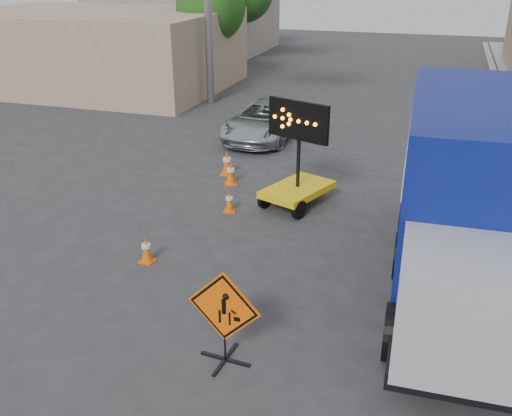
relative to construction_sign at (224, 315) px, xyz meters
The scene contains 12 objects.
ground 1.53m from the construction_sign, behind, with size 100.00×100.00×0.00m, color #2D2D30.
storefront_left_near 25.26m from the construction_sign, 127.03° to the left, with size 14.00×10.00×4.00m, color tan.
storefront_left_far 37.81m from the construction_sign, 115.38° to the left, with size 12.00×10.00×4.40m, color #AB9D8E.
tree_left_near 24.19m from the construction_sign, 112.55° to the left, with size 3.71×3.71×6.03m.
construction_sign is the anchor object (origin of this frame).
arrow_board 7.18m from the construction_sign, 94.12° to the left, with size 1.97×2.46×3.05m.
pickup_truck 13.80m from the construction_sign, 104.34° to the left, with size 2.33×5.06×1.41m, color silver.
box_truck 5.59m from the construction_sign, 45.49° to the left, with size 2.95×8.52×4.01m.
cone_a 4.17m from the construction_sign, 137.34° to the left, with size 0.36×0.36×0.65m.
cone_b 6.53m from the construction_sign, 109.86° to the left, with size 0.38×0.38×0.63m.
cone_c 8.66m from the construction_sign, 109.77° to the left, with size 0.49×0.49×0.74m.
cone_d 9.54m from the construction_sign, 110.53° to the left, with size 0.46×0.46×0.82m.
Camera 1 is at (4.26, -7.76, 6.55)m, focal length 40.00 mm.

